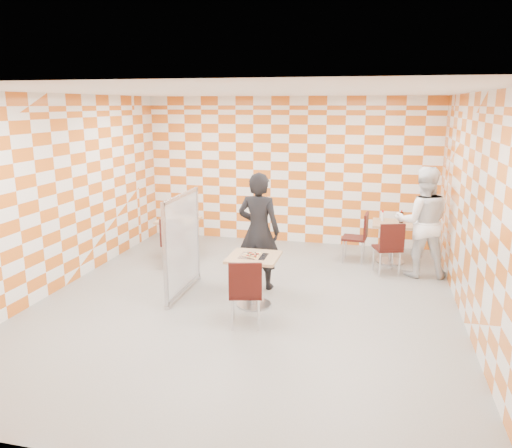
{
  "coord_description": "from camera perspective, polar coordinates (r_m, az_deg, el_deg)",
  "views": [
    {
      "loc": [
        1.73,
        -6.62,
        2.84
      ],
      "look_at": [
        0.1,
        0.2,
        1.15
      ],
      "focal_mm": 35.0,
      "sensor_mm": 36.0,
      "label": 1
    }
  ],
  "objects": [
    {
      "name": "room_shell",
      "position": [
        7.49,
        -0.13,
        3.24
      ],
      "size": [
        7.0,
        7.0,
        7.0
      ],
      "color": "gray",
      "rests_on": "ground"
    },
    {
      "name": "pizza_on_foil",
      "position": [
        7.05,
        -0.29,
        -3.56
      ],
      "size": [
        0.4,
        0.4,
        0.04
      ],
      "color": "silver",
      "rests_on": "main_table"
    },
    {
      "name": "main_table",
      "position": [
        7.14,
        -0.26,
        -5.5
      ],
      "size": [
        0.7,
        0.7,
        0.75
      ],
      "color": "tan",
      "rests_on": "ground"
    },
    {
      "name": "chair_main_front",
      "position": [
        6.42,
        -1.22,
        -7.41
      ],
      "size": [
        0.51,
        0.52,
        0.92
      ],
      "color": "#350D0A",
      "rests_on": "ground"
    },
    {
      "name": "man_dark",
      "position": [
        7.75,
        0.31,
        -0.8
      ],
      "size": [
        0.71,
        0.5,
        1.84
      ],
      "primitive_type": "imported",
      "rotation": [
        0.0,
        0.0,
        3.04
      ],
      "color": "black",
      "rests_on": "ground"
    },
    {
      "name": "chair_empty_near",
      "position": [
        8.86,
        -9.53,
        -1.66
      ],
      "size": [
        0.55,
        0.55,
        0.92
      ],
      "color": "#350D0A",
      "rests_on": "ground"
    },
    {
      "name": "second_table",
      "position": [
        9.42,
        15.25,
        -1.28
      ],
      "size": [
        0.7,
        0.7,
        0.75
      ],
      "color": "tan",
      "rests_on": "ground"
    },
    {
      "name": "soda_bottle",
      "position": [
        9.36,
        16.27,
        0.74
      ],
      "size": [
        0.07,
        0.07,
        0.23
      ],
      "color": "black",
      "rests_on": "second_table"
    },
    {
      "name": "chair_empty_far",
      "position": [
        10.06,
        -8.15,
        0.21
      ],
      "size": [
        0.44,
        0.45,
        0.92
      ],
      "color": "#350D0A",
      "rests_on": "ground"
    },
    {
      "name": "empty_table",
      "position": [
        9.48,
        -8.8,
        -0.86
      ],
      "size": [
        0.7,
        0.7,
        0.75
      ],
      "color": "tan",
      "rests_on": "ground"
    },
    {
      "name": "sport_bottle",
      "position": [
        9.44,
        14.26,
        0.88
      ],
      "size": [
        0.06,
        0.06,
        0.2
      ],
      "color": "white",
      "rests_on": "second_table"
    },
    {
      "name": "chair_second_front",
      "position": [
        8.67,
        15.01,
        -2.28
      ],
      "size": [
        0.54,
        0.54,
        0.92
      ],
      "color": "#350D0A",
      "rests_on": "ground"
    },
    {
      "name": "man_white",
      "position": [
        8.74,
        18.48,
        0.21
      ],
      "size": [
        0.96,
        0.78,
        1.86
      ],
      "primitive_type": "imported",
      "rotation": [
        0.0,
        0.0,
        3.23
      ],
      "color": "white",
      "rests_on": "ground"
    },
    {
      "name": "partition",
      "position": [
        7.61,
        -8.42,
        -2.24
      ],
      "size": [
        0.08,
        1.38,
        1.55
      ],
      "color": "white",
      "rests_on": "ground"
    },
    {
      "name": "chair_second_side",
      "position": [
        9.28,
        11.76,
        -1.06
      ],
      "size": [
        0.47,
        0.46,
        0.92
      ],
      "color": "#350D0A",
      "rests_on": "ground"
    }
  ]
}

